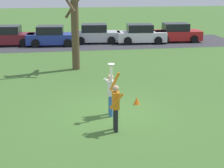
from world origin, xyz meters
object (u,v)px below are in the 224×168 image
object	(u,v)px
person_catcher	(111,91)
person_defender	(116,104)
parked_car_blue	(52,36)
parked_car_white	(141,34)
field_cone_orange	(137,101)
bare_tree_tall	(75,15)
frisbee_disc	(111,64)
parked_car_maroon	(9,36)
parked_car_silver	(95,34)
parked_car_red	(177,33)

from	to	relation	value
person_catcher	person_defender	size ratio (longest dim) A/B	1.02
person_catcher	parked_car_blue	bearing A→B (deg)	-169.64
person_catcher	person_defender	xyz separation A→B (m)	(-0.05, -1.45, -0.00)
person_catcher	parked_car_white	distance (m)	16.78
person_catcher	person_defender	world-z (taller)	person_catcher
field_cone_orange	bare_tree_tall	bearing A→B (deg)	108.11
person_catcher	field_cone_orange	bearing A→B (deg)	131.29
frisbee_disc	parked_car_maroon	xyz separation A→B (m)	(-5.82, 16.81, -1.37)
parked_car_maroon	field_cone_orange	bearing A→B (deg)	-60.67
parked_car_silver	parked_car_red	xyz separation A→B (m)	(7.08, -0.47, 0.00)
parked_car_red	parked_car_white	bearing A→B (deg)	-171.31
person_defender	bare_tree_tall	size ratio (longest dim) A/B	0.33
parked_car_white	field_cone_orange	world-z (taller)	parked_car_white
parked_car_blue	parked_car_red	xyz separation A→B (m)	(10.72, 0.23, 0.00)
parked_car_blue	parked_car_white	xyz separation A→B (m)	(7.47, 0.01, 0.00)
parked_car_maroon	person_catcher	bearing A→B (deg)	-65.91
frisbee_disc	parked_car_maroon	bearing A→B (deg)	109.10
person_catcher	parked_car_maroon	xyz separation A→B (m)	(-5.83, 16.59, -0.25)
parked_car_red	parked_car_maroon	bearing A→B (deg)	-176.85
person_defender	bare_tree_tall	distance (m)	9.37
parked_car_silver	field_cone_orange	bearing A→B (deg)	-85.35
person_catcher	field_cone_orange	size ratio (longest dim) A/B	6.50
person_defender	parked_car_blue	xyz separation A→B (m)	(-2.29, 17.41, -0.25)
parked_car_red	field_cone_orange	distance (m)	16.74
parked_car_maroon	parked_car_blue	distance (m)	3.55
parked_car_blue	field_cone_orange	distance (m)	15.36
person_defender	parked_car_maroon	bearing A→B (deg)	19.78
parked_car_maroon	parked_car_silver	distance (m)	7.14
person_defender	frisbee_disc	size ratio (longest dim) A/B	8.34
parked_car_white	frisbee_disc	bearing A→B (deg)	-102.88
parked_car_blue	parked_car_red	world-z (taller)	same
parked_car_white	bare_tree_tall	world-z (taller)	bare_tree_tall
parked_car_silver	bare_tree_tall	distance (m)	9.62
parked_car_white	parked_car_red	size ratio (longest dim) A/B	1.00
parked_car_maroon	person_defender	bearing A→B (deg)	-67.51
bare_tree_tall	frisbee_disc	bearing A→B (deg)	-83.78
person_defender	parked_car_white	bearing A→B (deg)	-14.55
frisbee_disc	parked_car_red	distance (m)	18.49
frisbee_disc	parked_car_red	world-z (taller)	frisbee_disc
parked_car_silver	frisbee_disc	bearing A→B (deg)	-89.72
frisbee_disc	parked_car_maroon	distance (m)	17.85
parked_car_silver	parked_car_maroon	bearing A→B (deg)	-174.67
parked_car_silver	person_catcher	bearing A→B (deg)	-89.76
parked_car_blue	frisbee_disc	bearing A→B (deg)	-77.08
person_catcher	parked_car_silver	distance (m)	16.72
person_catcher	field_cone_orange	distance (m)	1.85
person_catcher	parked_car_maroon	world-z (taller)	person_catcher
parked_car_white	person_catcher	bearing A→B (deg)	-103.09
person_catcher	parked_car_blue	world-z (taller)	person_catcher
frisbee_disc	parked_car_maroon	world-z (taller)	frisbee_disc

